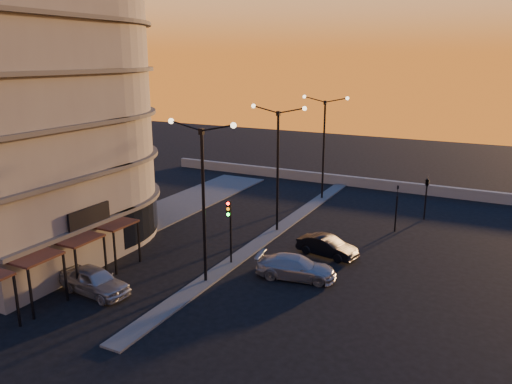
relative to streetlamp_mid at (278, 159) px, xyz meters
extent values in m
plane|color=black|center=(0.00, -10.00, -5.59)|extent=(120.00, 120.00, 0.00)
cube|color=#4B4B49|center=(-10.50, -6.00, -5.53)|extent=(5.00, 40.00, 0.12)
cube|color=#4B4B49|center=(0.00, 0.00, -5.53)|extent=(1.20, 36.00, 0.12)
cube|color=gray|center=(2.00, 16.00, -5.09)|extent=(44.00, 0.50, 1.00)
cylinder|color=slate|center=(-14.00, -8.00, 6.91)|extent=(14.00, 14.00, 25.00)
cylinder|color=black|center=(-14.00, -8.00, -3.99)|extent=(14.16, 14.16, 2.40)
cube|color=black|center=(-6.80, -12.00, -1.99)|extent=(0.15, 3.20, 1.20)
cylinder|color=black|center=(0.00, -10.00, -1.09)|extent=(0.18, 0.18, 9.00)
cube|color=black|center=(0.00, -10.00, 3.31)|extent=(0.25, 0.25, 0.35)
sphere|color=#FFE5B2|center=(-2.00, -10.00, 3.76)|extent=(0.32, 0.32, 0.32)
sphere|color=#FFE5B2|center=(2.00, -10.00, 3.76)|extent=(0.32, 0.32, 0.32)
cylinder|color=black|center=(0.00, 0.00, -1.09)|extent=(0.18, 0.18, 9.00)
cube|color=black|center=(0.00, 0.00, 3.31)|extent=(0.25, 0.25, 0.35)
sphere|color=#FFE5B2|center=(-2.00, 0.00, 3.76)|extent=(0.32, 0.32, 0.32)
sphere|color=#FFE5B2|center=(2.00, 0.00, 3.76)|extent=(0.32, 0.32, 0.32)
cylinder|color=black|center=(0.00, 10.00, -1.09)|extent=(0.18, 0.18, 9.00)
cube|color=black|center=(0.00, 10.00, 3.31)|extent=(0.25, 0.25, 0.35)
sphere|color=#FFE5B2|center=(-2.00, 10.00, 3.76)|extent=(0.32, 0.32, 0.32)
sphere|color=#FFE5B2|center=(2.00, 10.00, 3.76)|extent=(0.32, 0.32, 0.32)
cylinder|color=black|center=(0.00, -7.00, -3.99)|extent=(0.12, 0.12, 3.20)
cube|color=black|center=(0.00, -7.18, -1.84)|extent=(0.28, 0.16, 1.00)
sphere|color=#FF0C05|center=(0.00, -7.28, -1.49)|extent=(0.20, 0.20, 0.20)
sphere|color=orange|center=(0.00, -7.28, -1.84)|extent=(0.20, 0.20, 0.20)
sphere|color=#0CFF26|center=(0.00, -7.28, -2.19)|extent=(0.20, 0.20, 0.20)
cylinder|color=black|center=(8.00, 4.00, -4.19)|extent=(0.12, 0.12, 2.80)
imported|color=black|center=(8.00, 4.00, -2.39)|extent=(0.13, 0.16, 0.80)
cylinder|color=black|center=(9.50, 8.00, -4.19)|extent=(0.12, 0.12, 2.80)
imported|color=black|center=(9.50, 8.00, -2.39)|extent=(0.42, 1.99, 0.80)
imported|color=#989A9F|center=(-4.73, -14.03, -4.84)|extent=(4.59, 2.22, 1.51)
imported|color=black|center=(5.00, -2.92, -4.92)|extent=(4.26, 2.13, 1.34)
imported|color=#95989C|center=(4.50, -7.05, -4.90)|extent=(5.05, 2.78, 1.39)
camera|label=1|loc=(14.91, -32.63, 7.20)|focal=35.00mm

